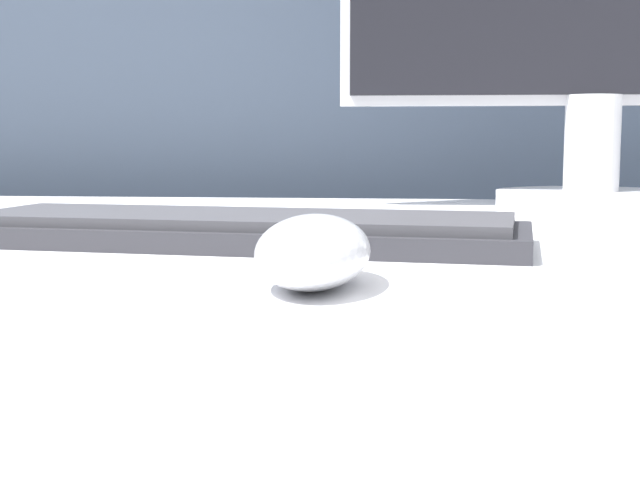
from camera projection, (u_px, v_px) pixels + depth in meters
partition_panel at (342, 219)px, 1.34m from camera, size 5.00×0.03×1.47m
computer_mouse_near at (314, 251)px, 0.49m from camera, size 0.07×0.12×0.04m
keyboard at (240, 229)px, 0.69m from camera, size 0.46×0.20×0.02m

